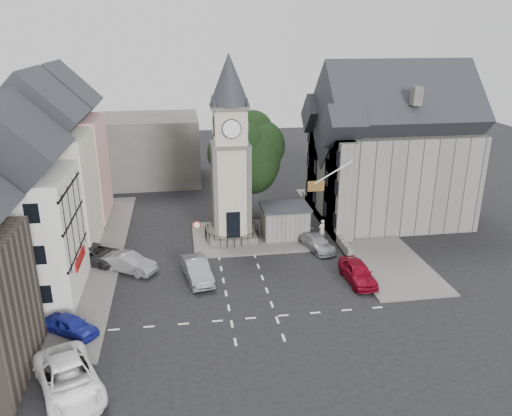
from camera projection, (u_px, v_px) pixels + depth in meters
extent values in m
plane|color=black|center=(243.00, 279.00, 38.08)|extent=(120.00, 120.00, 0.00)
cube|color=#595651|center=(86.00, 256.00, 41.84)|extent=(6.00, 30.00, 0.14)
cube|color=#595651|center=(358.00, 230.00, 47.21)|extent=(6.00, 26.00, 0.14)
cube|color=#595651|center=(248.00, 236.00, 45.70)|extent=(10.00, 8.00, 0.16)
cube|color=silver|center=(254.00, 318.00, 32.96)|extent=(20.00, 8.00, 0.01)
cube|color=#4C4944|center=(232.00, 235.00, 45.39)|extent=(4.20, 4.20, 0.70)
torus|color=black|center=(232.00, 227.00, 45.15)|extent=(4.86, 4.86, 0.06)
cube|color=#AC9C8B|center=(231.00, 189.00, 43.92)|extent=(3.00, 3.00, 8.00)
cube|color=black|center=(233.00, 225.00, 43.52)|extent=(1.20, 0.25, 2.40)
cube|color=#4C4944|center=(230.00, 145.00, 42.56)|extent=(3.30, 3.30, 0.25)
cube|color=#AC9C8B|center=(230.00, 126.00, 42.02)|extent=(2.70, 2.70, 3.20)
cylinder|color=white|center=(232.00, 129.00, 40.72)|extent=(1.50, 0.12, 1.50)
cube|color=#4C4944|center=(229.00, 107.00, 41.48)|extent=(3.10, 3.10, 0.30)
cone|color=black|center=(229.00, 79.00, 40.71)|extent=(3.40, 3.40, 4.20)
cube|color=#66655E|center=(285.00, 223.00, 45.26)|extent=(4.00, 3.00, 2.80)
cube|color=black|center=(285.00, 207.00, 44.73)|extent=(4.30, 3.30, 0.25)
cylinder|color=black|center=(246.00, 197.00, 49.70)|extent=(0.70, 0.70, 4.40)
cylinder|color=black|center=(197.00, 238.00, 42.31)|extent=(0.10, 0.10, 2.50)
cone|color=#A50C0C|center=(197.00, 225.00, 41.79)|extent=(0.70, 0.06, 0.70)
cone|color=white|center=(197.00, 225.00, 41.77)|extent=(0.54, 0.04, 0.54)
cube|color=pink|center=(66.00, 169.00, 49.04)|extent=(7.50, 7.00, 10.00)
cube|color=#ECE1C5|center=(46.00, 194.00, 41.60)|extent=(7.50, 7.00, 10.00)
cube|color=silver|center=(19.00, 237.00, 34.33)|extent=(7.50, 7.00, 9.00)
cube|color=#4C4944|center=(116.00, 150.00, 61.03)|extent=(20.00, 10.00, 8.00)
cube|color=#66655E|center=(389.00, 174.00, 49.06)|extent=(14.00, 10.00, 9.00)
cube|color=#66655E|center=(340.00, 188.00, 44.92)|extent=(1.60, 4.40, 9.00)
cube|color=#66655E|center=(319.00, 168.00, 51.43)|extent=(1.60, 4.40, 9.00)
cube|color=#66655E|center=(323.00, 220.00, 48.54)|extent=(0.40, 16.00, 0.90)
cylinder|color=white|center=(333.00, 172.00, 40.56)|extent=(3.17, 0.10, 1.89)
plane|color=#B21414|center=(316.00, 186.00, 40.74)|extent=(1.40, 0.00, 1.40)
imported|color=navy|center=(71.00, 326.00, 31.00)|extent=(3.85, 3.38, 1.26)
imported|color=gray|center=(129.00, 263.00, 39.05)|extent=(4.65, 3.75, 1.49)
imported|color=#2E2E30|center=(95.00, 254.00, 40.55)|extent=(5.89, 4.84, 1.49)
imported|color=gray|center=(197.00, 270.00, 37.78)|extent=(2.53, 5.04, 1.58)
imported|color=#9D9EA5|center=(317.00, 243.00, 43.05)|extent=(2.84, 4.58, 1.24)
imported|color=maroon|center=(358.00, 272.00, 37.50)|extent=(2.03, 4.64, 1.55)
imported|color=white|center=(69.00, 379.00, 25.96)|extent=(4.91, 6.67, 1.69)
imported|color=beige|center=(322.00, 230.00, 44.93)|extent=(0.82, 0.69, 1.90)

